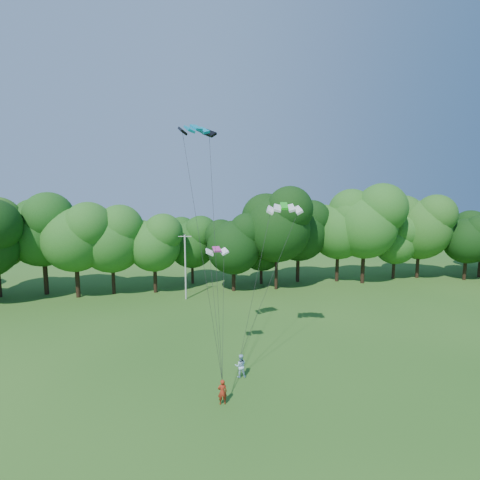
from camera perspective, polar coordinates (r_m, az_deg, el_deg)
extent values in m
cylinder|color=#B8B8AF|center=(45.94, -8.32, -4.13)|extent=(0.20, 0.20, 7.95)
cube|color=#B8B8AF|center=(45.30, -8.42, 0.55)|extent=(1.58, 0.36, 0.08)
imported|color=#A52915|center=(25.38, -2.71, -22.12)|extent=(0.60, 0.39, 1.63)
imported|color=#AFD5F3|center=(28.34, 0.06, -18.62)|extent=(0.89, 0.73, 1.71)
cube|color=#0585A8|center=(27.73, -6.71, 16.64)|extent=(2.82, 1.98, 0.58)
cube|color=green|center=(30.00, 6.75, 5.17)|extent=(2.92, 1.73, 0.57)
cube|color=#C3368F|center=(27.47, -3.57, -1.41)|extent=(1.70, 0.95, 0.33)
cylinder|color=black|center=(50.47, 5.54, -4.80)|extent=(0.47, 0.47, 4.83)
ellipsoid|color=black|center=(49.46, 5.64, 2.42)|extent=(9.67, 9.67, 10.55)
cylinder|color=#382816|center=(62.52, 25.45, -3.07)|extent=(0.52, 0.52, 4.80)
ellipsoid|color=#27581A|center=(61.71, 25.80, 2.71)|extent=(9.60, 9.60, 10.47)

